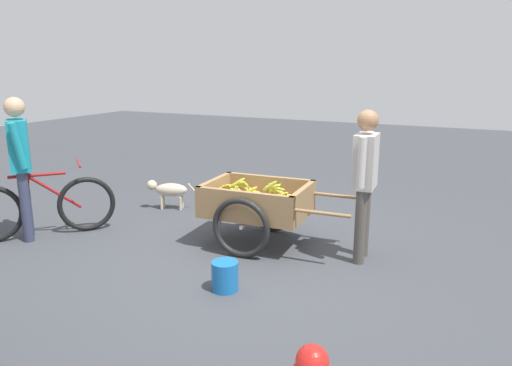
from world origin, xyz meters
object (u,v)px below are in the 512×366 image
(vendor_person, at_px, (365,173))
(plastic_bucket, at_px, (225,276))
(bicycle, at_px, (41,207))
(cyclist_person, at_px, (20,156))
(fruit_cart, at_px, (257,205))
(dog, at_px, (168,190))

(vendor_person, bearing_deg, plastic_bucket, 52.87)
(bicycle, distance_m, cyclist_person, 0.63)
(fruit_cart, bearing_deg, cyclist_person, 21.79)
(cyclist_person, relative_size, dog, 2.51)
(dog, relative_size, plastic_bucket, 2.41)
(cyclist_person, relative_size, plastic_bucket, 6.05)
(fruit_cart, relative_size, cyclist_person, 1.05)
(fruit_cart, xyz_separation_m, cyclist_person, (2.44, 0.98, 0.52))
(bicycle, xyz_separation_m, dog, (-0.67, -1.54, -0.08))
(dog, bearing_deg, bicycle, 66.37)
(vendor_person, relative_size, plastic_bucket, 5.75)
(vendor_person, relative_size, cyclist_person, 0.95)
(cyclist_person, bearing_deg, fruit_cart, -158.21)
(vendor_person, height_order, dog, vendor_person)
(vendor_person, xyz_separation_m, cyclist_person, (3.59, 1.03, 0.06))
(vendor_person, distance_m, dog, 2.95)
(dog, bearing_deg, vendor_person, 167.56)
(fruit_cart, distance_m, plastic_bucket, 1.22)
(fruit_cart, height_order, dog, fruit_cart)
(vendor_person, bearing_deg, fruit_cart, 2.74)
(vendor_person, height_order, cyclist_person, cyclist_person)
(bicycle, height_order, cyclist_person, cyclist_person)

